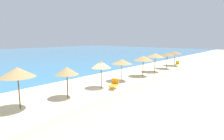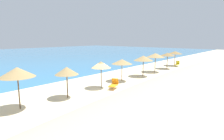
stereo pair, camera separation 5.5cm
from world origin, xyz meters
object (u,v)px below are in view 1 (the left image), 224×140
(beach_umbrella_4, at_px, (67,71))
(beach_umbrella_10, at_px, (175,53))
(beach_umbrella_7, at_px, (143,58))
(beach_umbrella_9, at_px, (167,54))
(beach_umbrella_6, at_px, (122,62))
(beach_umbrella_3, at_px, (17,72))
(beach_umbrella_5, at_px, (101,65))
(beach_umbrella_8, at_px, (155,55))
(lounge_chair_1, at_px, (114,84))
(lounge_chair_0, at_px, (177,64))

(beach_umbrella_4, bearing_deg, beach_umbrella_10, 1.18)
(beach_umbrella_7, xyz_separation_m, beach_umbrella_10, (12.08, 0.62, 0.00))
(beach_umbrella_7, bearing_deg, beach_umbrella_4, 179.42)
(beach_umbrella_9, bearing_deg, beach_umbrella_6, 179.02)
(beach_umbrella_3, xyz_separation_m, beach_umbrella_7, (15.76, -0.57, -0.26))
(beach_umbrella_5, xyz_separation_m, beach_umbrella_9, (15.79, 0.08, -0.01))
(beach_umbrella_8, xyz_separation_m, beach_umbrella_9, (4.03, -0.08, -0.13))
(beach_umbrella_10, bearing_deg, beach_umbrella_9, -174.57)
(beach_umbrella_5, bearing_deg, beach_umbrella_6, 4.32)
(beach_umbrella_3, relative_size, beach_umbrella_4, 1.14)
(beach_umbrella_10, height_order, lounge_chair_1, beach_umbrella_10)
(beach_umbrella_6, height_order, lounge_chair_0, beach_umbrella_6)
(beach_umbrella_5, xyz_separation_m, lounge_chair_1, (0.58, -1.17, -1.92))
(beach_umbrella_3, bearing_deg, lounge_chair_0, -1.38)
(beach_umbrella_8, distance_m, lounge_chair_1, 11.44)
(beach_umbrella_7, height_order, beach_umbrella_9, beach_umbrella_7)
(beach_umbrella_7, height_order, beach_umbrella_8, beach_umbrella_8)
(beach_umbrella_5, xyz_separation_m, beach_umbrella_10, (19.91, 0.47, 0.03))
(beach_umbrella_8, bearing_deg, lounge_chair_0, -2.97)
(beach_umbrella_3, distance_m, lounge_chair_0, 27.35)
(beach_umbrella_3, distance_m, lounge_chair_1, 8.92)
(lounge_chair_0, bearing_deg, beach_umbrella_3, 81.54)
(beach_umbrella_3, distance_m, beach_umbrella_8, 19.68)
(beach_umbrella_6, relative_size, lounge_chair_0, 1.78)
(beach_umbrella_9, height_order, lounge_chair_1, beach_umbrella_9)
(beach_umbrella_3, relative_size, beach_umbrella_9, 1.15)
(beach_umbrella_7, bearing_deg, lounge_chair_1, -171.95)
(beach_umbrella_4, bearing_deg, beach_umbrella_3, 173.25)
(beach_umbrella_4, relative_size, beach_umbrella_7, 0.97)
(beach_umbrella_4, bearing_deg, beach_umbrella_6, 2.21)
(lounge_chair_1, bearing_deg, beach_umbrella_4, 55.18)
(lounge_chair_1, bearing_deg, beach_umbrella_9, -106.45)
(beach_umbrella_8, bearing_deg, beach_umbrella_7, -175.54)
(beach_umbrella_4, xyz_separation_m, beach_umbrella_5, (4.15, 0.02, 0.07))
(beach_umbrella_4, height_order, beach_umbrella_9, beach_umbrella_4)
(beach_umbrella_5, relative_size, beach_umbrella_6, 1.05)
(lounge_chair_1, bearing_deg, lounge_chair_0, -108.29)
(beach_umbrella_10, bearing_deg, lounge_chair_0, -129.56)
(lounge_chair_0, bearing_deg, beach_umbrella_7, 82.48)
(beach_umbrella_9, bearing_deg, beach_umbrella_10, 5.43)
(beach_umbrella_6, xyz_separation_m, beach_umbrella_8, (7.95, -0.12, 0.20))
(beach_umbrella_9, relative_size, beach_umbrella_10, 0.99)
(beach_umbrella_3, distance_m, beach_umbrella_7, 15.77)
(beach_umbrella_8, height_order, beach_umbrella_9, beach_umbrella_8)
(beach_umbrella_7, relative_size, lounge_chair_1, 1.84)
(beach_umbrella_8, height_order, lounge_chair_0, beach_umbrella_8)
(beach_umbrella_5, relative_size, lounge_chair_1, 1.83)
(beach_umbrella_10, distance_m, lounge_chair_1, 19.51)
(lounge_chair_0, bearing_deg, beach_umbrella_4, 82.40)
(beach_umbrella_6, bearing_deg, beach_umbrella_3, 179.32)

